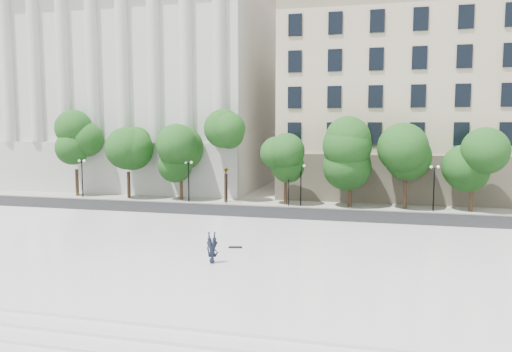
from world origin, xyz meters
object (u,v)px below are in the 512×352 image
object	(u,v)px
skateboard	(235,247)
traffic_light_west	(226,167)
traffic_light_east	(289,168)
person_lying	(212,259)

from	to	relation	value
skateboard	traffic_light_west	bearing A→B (deg)	96.10
traffic_light_west	skateboard	world-z (taller)	traffic_light_west
traffic_light_east	person_lying	world-z (taller)	traffic_light_east
traffic_light_west	traffic_light_east	size ratio (longest dim) A/B	0.99
traffic_light_east	person_lying	bearing A→B (deg)	-90.73
skateboard	traffic_light_east	bearing A→B (deg)	77.04
person_lying	skateboard	xyz separation A→B (m)	(0.26, 3.56, -0.19)
traffic_light_west	skateboard	bearing A→B (deg)	-70.99
person_lying	skateboard	distance (m)	3.57
traffic_light_west	skateboard	size ratio (longest dim) A/B	5.10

